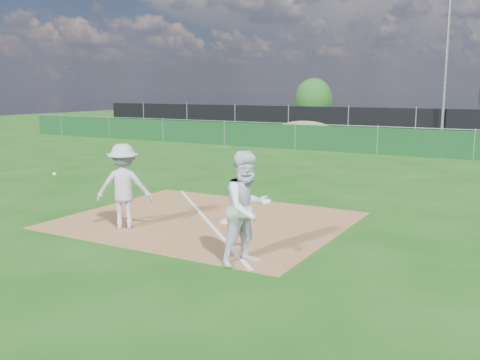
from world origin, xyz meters
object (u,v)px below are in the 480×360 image
Objects in this scene: car_left at (337,120)px; tree_left at (313,101)px; first_base at (231,221)px; runner at (247,208)px; light_pole at (446,68)px; car_mid at (430,123)px; play_at_first at (124,186)px.

tree_left reaches higher than car_left.
runner reaches higher than first_base.
runner is at bearing -69.83° from tree_left.
light_pole is 24.07m from runner.
car_mid is (-2.13, 28.16, -0.21)m from runner.
play_at_first reaches higher than first_base.
tree_left reaches higher than car_mid.
play_at_first is 27.78m from car_left.
first_base is at bearing 59.89° from runner.
play_at_first is at bearing -146.69° from car_left.
tree_left reaches higher than play_at_first.
light_pole is 9.29m from car_left.
light_pole is 4.17× the size of runner.
first_base is at bearing 169.88° from car_mid.
runner is 0.43× the size of car_mid.
play_at_first is at bearing -139.46° from first_base.
first_base is 2.89m from runner.
light_pole is at bearing -95.96° from car_left.
tree_left reaches higher than first_base.
tree_left is (-10.91, 31.91, 1.88)m from first_base.
car_left is (-7.62, 4.21, -3.25)m from light_pole.
play_at_first is at bearing 101.21° from runner.
play_at_first is 0.53× the size of car_mid.
car_left is 7.46m from tree_left.
runner is at bearing -88.24° from light_pole.
runner reaches higher than car_left.
runner is at bearing -140.48° from car_left.
runner is (0.73, -23.86, -3.04)m from light_pole.
runner is 0.51× the size of tree_left.
light_pole is 5.57m from car_mid.
tree_left is (-10.40, 5.98, 1.19)m from car_mid.
play_at_first is (-1.73, -1.48, 0.85)m from first_base.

